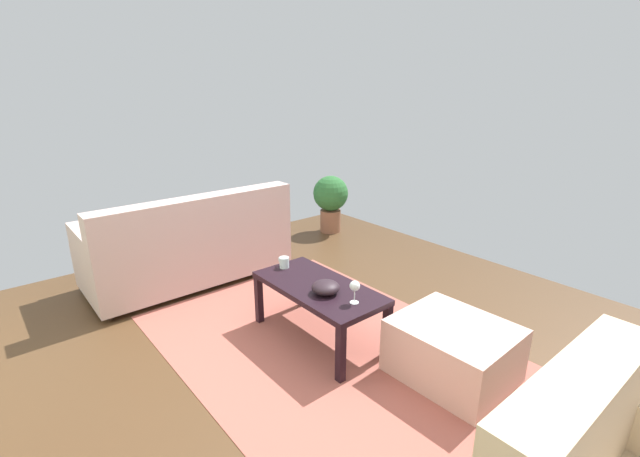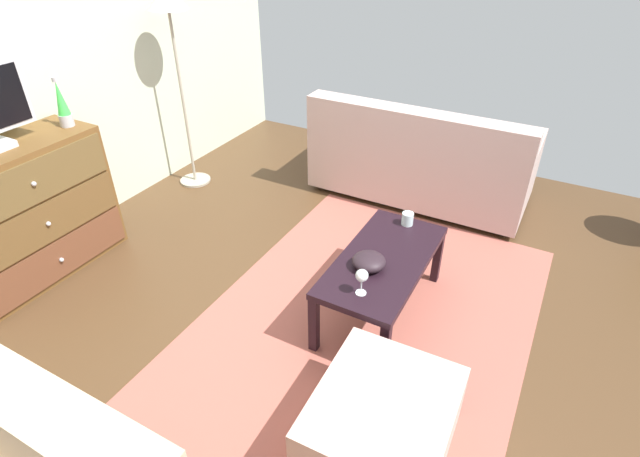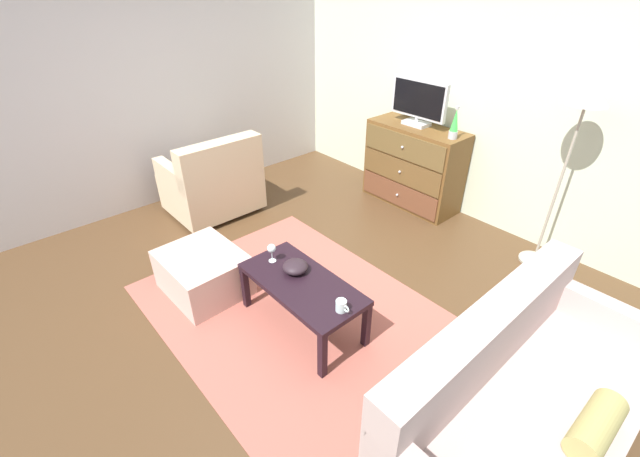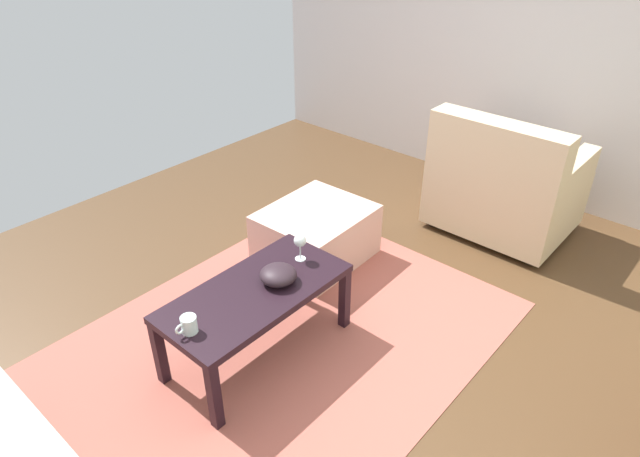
{
  "view_description": "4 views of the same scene",
  "coord_description": "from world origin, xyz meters",
  "px_view_note": "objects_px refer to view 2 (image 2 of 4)",
  "views": [
    {
      "loc": [
        -1.87,
        1.56,
        1.79
      ],
      "look_at": [
        0.32,
        -0.26,
        0.85
      ],
      "focal_mm": 24.31,
      "sensor_mm": 36.0,
      "label": 1
    },
    {
      "loc": [
        -1.94,
        -1.01,
        2.18
      ],
      "look_at": [
        0.18,
        0.13,
        0.6
      ],
      "focal_mm": 27.48,
      "sensor_mm": 36.0,
      "label": 2
    },
    {
      "loc": [
        2.21,
        -1.74,
        2.41
      ],
      "look_at": [
        0.17,
        0.06,
        0.71
      ],
      "focal_mm": 23.42,
      "sensor_mm": 36.0,
      "label": 3
    },
    {
      "loc": [
        1.77,
        1.5,
        2.18
      ],
      "look_at": [
        0.15,
        0.08,
        0.86
      ],
      "focal_mm": 30.98,
      "sensor_mm": 36.0,
      "label": 4
    }
  ],
  "objects_px": {
    "mug": "(408,219)",
    "coffee_table": "(383,265)",
    "lava_lamp": "(62,105)",
    "ottoman": "(382,426)",
    "couch_large": "(420,161)",
    "standing_lamp": "(170,18)",
    "wine_glass": "(362,276)",
    "dresser": "(24,214)",
    "bowl_decorative": "(369,261)"
  },
  "relations": [
    {
      "from": "mug",
      "to": "coffee_table",
      "type": "bearing_deg",
      "value": -179.26
    },
    {
      "from": "lava_lamp",
      "to": "ottoman",
      "type": "relative_size",
      "value": 0.47
    },
    {
      "from": "couch_large",
      "to": "standing_lamp",
      "type": "height_order",
      "value": "standing_lamp"
    },
    {
      "from": "standing_lamp",
      "to": "ottoman",
      "type": "bearing_deg",
      "value": -123.48
    },
    {
      "from": "lava_lamp",
      "to": "wine_glass",
      "type": "relative_size",
      "value": 2.1
    },
    {
      "from": "dresser",
      "to": "lava_lamp",
      "type": "xyz_separation_m",
      "value": [
        0.46,
        -0.04,
        0.61
      ]
    },
    {
      "from": "wine_glass",
      "to": "standing_lamp",
      "type": "relative_size",
      "value": 0.09
    },
    {
      "from": "ottoman",
      "to": "standing_lamp",
      "type": "distance_m",
      "value": 3.36
    },
    {
      "from": "mug",
      "to": "couch_large",
      "type": "relative_size",
      "value": 0.06
    },
    {
      "from": "mug",
      "to": "ottoman",
      "type": "bearing_deg",
      "value": -163.89
    },
    {
      "from": "lava_lamp",
      "to": "coffee_table",
      "type": "relative_size",
      "value": 0.33
    },
    {
      "from": "standing_lamp",
      "to": "lava_lamp",
      "type": "bearing_deg",
      "value": 179.74
    },
    {
      "from": "couch_large",
      "to": "dresser",
      "type": "bearing_deg",
      "value": 139.23
    },
    {
      "from": "lava_lamp",
      "to": "wine_glass",
      "type": "xyz_separation_m",
      "value": [
        -0.08,
        -2.24,
        -0.54
      ]
    },
    {
      "from": "standing_lamp",
      "to": "coffee_table",
      "type": "bearing_deg",
      "value": -110.39
    },
    {
      "from": "lava_lamp",
      "to": "ottoman",
      "type": "bearing_deg",
      "value": -103.29
    },
    {
      "from": "bowl_decorative",
      "to": "standing_lamp",
      "type": "bearing_deg",
      "value": 66.37
    },
    {
      "from": "lava_lamp",
      "to": "couch_large",
      "type": "bearing_deg",
      "value": -46.57
    },
    {
      "from": "mug",
      "to": "standing_lamp",
      "type": "xyz_separation_m",
      "value": [
        0.41,
        2.22,
        0.97
      ]
    },
    {
      "from": "dresser",
      "to": "wine_glass",
      "type": "distance_m",
      "value": 2.32
    },
    {
      "from": "lava_lamp",
      "to": "standing_lamp",
      "type": "bearing_deg",
      "value": -0.26
    },
    {
      "from": "dresser",
      "to": "wine_glass",
      "type": "relative_size",
      "value": 7.18
    },
    {
      "from": "lava_lamp",
      "to": "mug",
      "type": "xyz_separation_m",
      "value": [
        0.7,
        -2.22,
        -0.61
      ]
    },
    {
      "from": "mug",
      "to": "bowl_decorative",
      "type": "height_order",
      "value": "bowl_decorative"
    },
    {
      "from": "couch_large",
      "to": "lava_lamp",
      "type": "bearing_deg",
      "value": 133.43
    },
    {
      "from": "coffee_table",
      "to": "ottoman",
      "type": "height_order",
      "value": "coffee_table"
    },
    {
      "from": "wine_glass",
      "to": "standing_lamp",
      "type": "bearing_deg",
      "value": 62.14
    },
    {
      "from": "coffee_table",
      "to": "mug",
      "type": "bearing_deg",
      "value": 0.74
    },
    {
      "from": "couch_large",
      "to": "coffee_table",
      "type": "bearing_deg",
      "value": -169.42
    },
    {
      "from": "dresser",
      "to": "bowl_decorative",
      "type": "xyz_separation_m",
      "value": [
        0.61,
        -2.23,
        0.01
      ]
    },
    {
      "from": "wine_glass",
      "to": "lava_lamp",
      "type": "bearing_deg",
      "value": 87.98
    },
    {
      "from": "dresser",
      "to": "ottoman",
      "type": "height_order",
      "value": "dresser"
    },
    {
      "from": "dresser",
      "to": "lava_lamp",
      "type": "bearing_deg",
      "value": -5.34
    },
    {
      "from": "bowl_decorative",
      "to": "couch_large",
      "type": "xyz_separation_m",
      "value": [
        1.69,
        0.25,
        -0.13
      ]
    },
    {
      "from": "dresser",
      "to": "ottoman",
      "type": "distance_m",
      "value": 2.66
    },
    {
      "from": "wine_glass",
      "to": "couch_large",
      "type": "xyz_separation_m",
      "value": [
        1.91,
        0.3,
        -0.2
      ]
    },
    {
      "from": "lava_lamp",
      "to": "ottoman",
      "type": "height_order",
      "value": "lava_lamp"
    },
    {
      "from": "ottoman",
      "to": "couch_large",
      "type": "bearing_deg",
      "value": 15.17
    },
    {
      "from": "mug",
      "to": "standing_lamp",
      "type": "distance_m",
      "value": 2.46
    },
    {
      "from": "dresser",
      "to": "wine_glass",
      "type": "xyz_separation_m",
      "value": [
        0.38,
        -2.28,
        0.08
      ]
    },
    {
      "from": "lava_lamp",
      "to": "bowl_decorative",
      "type": "distance_m",
      "value": 2.27
    },
    {
      "from": "bowl_decorative",
      "to": "couch_large",
      "type": "bearing_deg",
      "value": 8.38
    },
    {
      "from": "mug",
      "to": "bowl_decorative",
      "type": "distance_m",
      "value": 0.55
    },
    {
      "from": "dresser",
      "to": "standing_lamp",
      "type": "height_order",
      "value": "standing_lamp"
    },
    {
      "from": "coffee_table",
      "to": "mug",
      "type": "distance_m",
      "value": 0.43
    },
    {
      "from": "dresser",
      "to": "lava_lamp",
      "type": "height_order",
      "value": "lava_lamp"
    },
    {
      "from": "mug",
      "to": "ottoman",
      "type": "relative_size",
      "value": 0.16
    },
    {
      "from": "dresser",
      "to": "mug",
      "type": "height_order",
      "value": "dresser"
    },
    {
      "from": "dresser",
      "to": "mug",
      "type": "xyz_separation_m",
      "value": [
        1.16,
        -2.27,
        0.0
      ]
    },
    {
      "from": "couch_large",
      "to": "wine_glass",
      "type": "bearing_deg",
      "value": -171.01
    }
  ]
}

